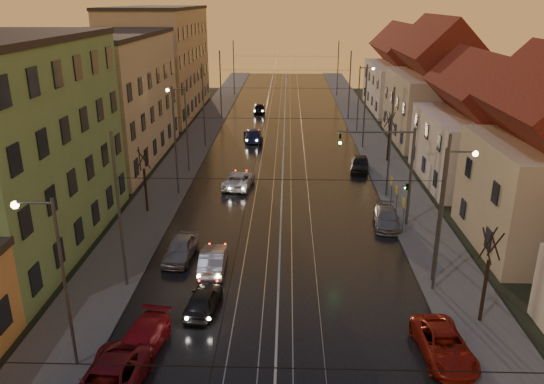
# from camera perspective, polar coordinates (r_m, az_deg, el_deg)

# --- Properties ---
(road) EXTENTS (16.00, 120.00, 0.04)m
(road) POSITION_cam_1_polar(r_m,az_deg,el_deg) (59.17, 1.26, 5.05)
(road) COLOR black
(road) RESTS_ON ground
(sidewalk_left) EXTENTS (4.00, 120.00, 0.15)m
(sidewalk_left) POSITION_cam_1_polar(r_m,az_deg,el_deg) (60.07, -8.36, 5.12)
(sidewalk_left) COLOR #4C4C4C
(sidewalk_left) RESTS_ON ground
(sidewalk_right) EXTENTS (4.00, 120.00, 0.15)m
(sidewalk_right) POSITION_cam_1_polar(r_m,az_deg,el_deg) (59.92, 10.90, 4.94)
(sidewalk_right) COLOR #4C4C4C
(sidewalk_right) RESTS_ON ground
(tram_rail_0) EXTENTS (0.06, 120.00, 0.03)m
(tram_rail_0) POSITION_cam_1_polar(r_m,az_deg,el_deg) (59.22, -0.88, 5.10)
(tram_rail_0) COLOR gray
(tram_rail_0) RESTS_ON road
(tram_rail_1) EXTENTS (0.06, 120.00, 0.03)m
(tram_rail_1) POSITION_cam_1_polar(r_m,az_deg,el_deg) (59.17, 0.51, 5.09)
(tram_rail_1) COLOR gray
(tram_rail_1) RESTS_ON road
(tram_rail_2) EXTENTS (0.06, 120.00, 0.03)m
(tram_rail_2) POSITION_cam_1_polar(r_m,az_deg,el_deg) (59.16, 2.01, 5.07)
(tram_rail_2) COLOR gray
(tram_rail_2) RESTS_ON road
(tram_rail_3) EXTENTS (0.06, 120.00, 0.03)m
(tram_rail_3) POSITION_cam_1_polar(r_m,az_deg,el_deg) (59.19, 3.40, 5.06)
(tram_rail_3) COLOR gray
(tram_rail_3) RESTS_ON road
(apartment_left_2) EXTENTS (10.00, 20.00, 12.00)m
(apartment_left_2) POSITION_cam_1_polar(r_m,az_deg,el_deg) (55.00, -17.57, 9.36)
(apartment_left_2) COLOR #B2A88A
(apartment_left_2) RESTS_ON ground
(apartment_left_3) EXTENTS (10.00, 24.00, 14.00)m
(apartment_left_3) POSITION_cam_1_polar(r_m,az_deg,el_deg) (77.71, -11.96, 13.49)
(apartment_left_3) COLOR tan
(apartment_left_3) RESTS_ON ground
(house_right_2) EXTENTS (9.18, 12.24, 9.20)m
(house_right_2) POSITION_cam_1_polar(r_m,az_deg,el_deg) (49.27, 21.46, 6.12)
(house_right_2) COLOR silver
(house_right_2) RESTS_ON ground
(house_right_3) EXTENTS (9.18, 14.28, 11.50)m
(house_right_3) POSITION_cam_1_polar(r_m,az_deg,el_deg) (63.12, 17.23, 10.49)
(house_right_3) COLOR #BAAA8F
(house_right_3) RESTS_ON ground
(house_right_4) EXTENTS (9.18, 16.32, 10.00)m
(house_right_4) POSITION_cam_1_polar(r_m,az_deg,el_deg) (80.55, 13.90, 12.15)
(house_right_4) COLOR silver
(house_right_4) RESTS_ON ground
(catenary_pole_l_1) EXTENTS (0.16, 0.16, 9.00)m
(catenary_pole_l_1) POSITION_cam_1_polar(r_m,az_deg,el_deg) (29.72, -16.10, -2.19)
(catenary_pole_l_1) COLOR #595B60
(catenary_pole_l_1) RESTS_ON ground
(catenary_pole_r_1) EXTENTS (0.16, 0.16, 9.00)m
(catenary_pole_r_1) POSITION_cam_1_polar(r_m,az_deg,el_deg) (29.47, 17.72, -2.55)
(catenary_pole_r_1) COLOR #595B60
(catenary_pole_r_1) RESTS_ON ground
(catenary_pole_l_2) EXTENTS (0.16, 0.16, 9.00)m
(catenary_pole_l_2) POSITION_cam_1_polar(r_m,az_deg,el_deg) (43.50, -10.35, 5.29)
(catenary_pole_l_2) COLOR #595B60
(catenary_pole_l_2) RESTS_ON ground
(catenary_pole_r_2) EXTENTS (0.16, 0.16, 9.00)m
(catenary_pole_r_2) POSITION_cam_1_polar(r_m,az_deg,el_deg) (43.33, 12.59, 5.08)
(catenary_pole_r_2) COLOR #595B60
(catenary_pole_r_2) RESTS_ON ground
(catenary_pole_l_3) EXTENTS (0.16, 0.16, 9.00)m
(catenary_pole_l_3) POSITION_cam_1_polar(r_m,az_deg,el_deg) (57.89, -7.37, 9.11)
(catenary_pole_l_3) COLOR #595B60
(catenary_pole_l_3) RESTS_ON ground
(catenary_pole_r_3) EXTENTS (0.16, 0.16, 9.00)m
(catenary_pole_r_3) POSITION_cam_1_polar(r_m,az_deg,el_deg) (57.77, 9.95, 8.95)
(catenary_pole_r_3) COLOR #595B60
(catenary_pole_r_3) RESTS_ON ground
(catenary_pole_l_4) EXTENTS (0.16, 0.16, 9.00)m
(catenary_pole_l_4) POSITION_cam_1_polar(r_m,az_deg,el_deg) (72.53, -5.55, 11.38)
(catenary_pole_l_4) COLOR #595B60
(catenary_pole_l_4) RESTS_ON ground
(catenary_pole_r_4) EXTENTS (0.16, 0.16, 9.00)m
(catenary_pole_r_4) POSITION_cam_1_polar(r_m,az_deg,el_deg) (72.43, 8.35, 11.25)
(catenary_pole_r_4) COLOR #595B60
(catenary_pole_r_4) RESTS_ON ground
(catenary_pole_l_5) EXTENTS (0.16, 0.16, 9.00)m
(catenary_pole_l_5) POSITION_cam_1_polar(r_m,az_deg,el_deg) (90.26, -4.13, 13.12)
(catenary_pole_l_5) COLOR #595B60
(catenary_pole_l_5) RESTS_ON ground
(catenary_pole_r_5) EXTENTS (0.16, 0.16, 9.00)m
(catenary_pole_r_5) POSITION_cam_1_polar(r_m,az_deg,el_deg) (90.18, 7.10, 13.02)
(catenary_pole_r_5) COLOR #595B60
(catenary_pole_r_5) RESTS_ON ground
(street_lamp_0) EXTENTS (1.75, 0.32, 8.00)m
(street_lamp_0) POSITION_cam_1_polar(r_m,az_deg,el_deg) (23.81, -22.28, -7.65)
(street_lamp_0) COLOR #595B60
(street_lamp_0) RESTS_ON ground
(street_lamp_1) EXTENTS (1.75, 0.32, 8.00)m
(street_lamp_1) POSITION_cam_1_polar(r_m,az_deg,el_deg) (30.36, 18.22, -1.15)
(street_lamp_1) COLOR #595B60
(street_lamp_1) RESTS_ON ground
(street_lamp_2) EXTENTS (1.75, 0.32, 8.00)m
(street_lamp_2) POSITION_cam_1_polar(r_m,az_deg,el_deg) (49.23, -9.56, 7.52)
(street_lamp_2) COLOR #595B60
(street_lamp_2) RESTS_ON ground
(street_lamp_3) EXTENTS (1.75, 0.32, 8.00)m
(street_lamp_3) POSITION_cam_1_polar(r_m,az_deg,el_deg) (64.59, 9.59, 10.47)
(street_lamp_3) COLOR #595B60
(street_lamp_3) RESTS_ON ground
(traffic_light_mast) EXTENTS (5.30, 0.32, 7.20)m
(traffic_light_mast) POSITION_cam_1_polar(r_m,az_deg,el_deg) (37.53, 13.30, 2.86)
(traffic_light_mast) COLOR #595B60
(traffic_light_mast) RESTS_ON ground
(bare_tree_0) EXTENTS (1.09, 1.09, 5.11)m
(bare_tree_0) POSITION_cam_1_polar(r_m,az_deg,el_deg) (40.72, -13.49, 1.08)
(bare_tree_0) COLOR black
(bare_tree_0) RESTS_ON ground
(bare_tree_1) EXTENTS (1.09, 1.09, 5.11)m
(bare_tree_1) POSITION_cam_1_polar(r_m,az_deg,el_deg) (28.23, 22.03, -8.65)
(bare_tree_1) COLOR black
(bare_tree_1) RESTS_ON ground
(bare_tree_2) EXTENTS (1.09, 1.09, 5.11)m
(bare_tree_2) POSITION_cam_1_polar(r_m,az_deg,el_deg) (53.68, 12.45, 5.73)
(bare_tree_2) COLOR black
(bare_tree_2) RESTS_ON ground
(driving_car_0) EXTENTS (1.85, 3.79, 1.24)m
(driving_car_0) POSITION_cam_1_polar(r_m,az_deg,el_deg) (28.33, -7.40, -11.46)
(driving_car_0) COLOR black
(driving_car_0) RESTS_ON ground
(driving_car_1) EXTENTS (1.55, 4.15, 1.36)m
(driving_car_1) POSITION_cam_1_polar(r_m,az_deg,el_deg) (32.13, -6.36, -7.25)
(driving_car_1) COLOR #ACACB2
(driving_car_1) RESTS_ON ground
(driving_car_2) EXTENTS (2.78, 4.97, 1.31)m
(driving_car_2) POSITION_cam_1_polar(r_m,az_deg,el_deg) (45.83, -3.60, 1.33)
(driving_car_2) COLOR white
(driving_car_2) RESTS_ON ground
(driving_car_3) EXTENTS (2.64, 5.13, 1.42)m
(driving_car_3) POSITION_cam_1_polar(r_m,az_deg,el_deg) (60.96, -2.05, 6.16)
(driving_car_3) COLOR #172047
(driving_car_3) RESTS_ON ground
(driving_car_4) EXTENTS (2.01, 4.29, 1.42)m
(driving_car_4) POSITION_cam_1_polar(r_m,az_deg,el_deg) (76.42, -1.37, 9.02)
(driving_car_4) COLOR black
(driving_car_4) RESTS_ON ground
(parked_left_1) EXTENTS (2.77, 5.33, 1.43)m
(parked_left_1) POSITION_cam_1_polar(r_m,az_deg,el_deg) (23.71, -17.24, -19.13)
(parked_left_1) COLOR maroon
(parked_left_1) RESTS_ON ground
(parked_left_2) EXTENTS (2.34, 4.53, 1.26)m
(parked_left_2) POSITION_cam_1_polar(r_m,az_deg,el_deg) (25.86, -13.95, -15.33)
(parked_left_2) COLOR maroon
(parked_left_2) RESTS_ON ground
(parked_left_3) EXTENTS (1.96, 4.22, 1.40)m
(parked_left_3) POSITION_cam_1_polar(r_m,az_deg,el_deg) (33.74, -9.83, -5.99)
(parked_left_3) COLOR gray
(parked_left_3) RESTS_ON ground
(parked_right_0) EXTENTS (2.39, 4.63, 1.25)m
(parked_right_0) POSITION_cam_1_polar(r_m,az_deg,el_deg) (26.14, 17.99, -15.37)
(parked_right_0) COLOR maroon
(parked_right_0) RESTS_ON ground
(parked_right_1) EXTENTS (2.07, 4.33, 1.22)m
(parked_right_1) POSITION_cam_1_polar(r_m,az_deg,el_deg) (38.78, 12.21, -2.76)
(parked_right_1) COLOR gray
(parked_right_1) RESTS_ON ground
(parked_right_2) EXTENTS (2.20, 4.28, 1.39)m
(parked_right_2) POSITION_cam_1_polar(r_m,az_deg,el_deg) (50.76, 9.40, 3.01)
(parked_right_2) COLOR black
(parked_right_2) RESTS_ON ground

